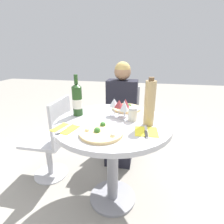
% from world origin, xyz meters
% --- Properties ---
extents(ground_plane, '(12.00, 12.00, 0.00)m').
position_xyz_m(ground_plane, '(0.00, 0.00, 0.00)').
color(ground_plane, gray).
rests_on(ground_plane, ground).
extents(dining_table, '(0.90, 0.90, 0.76)m').
position_xyz_m(dining_table, '(0.00, 0.00, 0.61)').
color(dining_table, gray).
rests_on(dining_table, ground_plane).
extents(chair_behind_diner, '(0.39, 0.39, 0.85)m').
position_xyz_m(chair_behind_diner, '(-0.03, 0.82, 0.41)').
color(chair_behind_diner, silver).
rests_on(chair_behind_diner, ground_plane).
extents(seated_diner, '(0.35, 0.43, 1.16)m').
position_xyz_m(seated_diner, '(-0.03, 0.68, 0.52)').
color(seated_diner, black).
rests_on(seated_diner, ground_plane).
extents(chair_empty_side, '(0.39, 0.39, 0.85)m').
position_xyz_m(chair_empty_side, '(-0.66, 0.19, 0.41)').
color(chair_empty_side, silver).
rests_on(chair_empty_side, ground_plane).
extents(pizza_large, '(0.28, 0.28, 0.05)m').
position_xyz_m(pizza_large, '(-0.03, -0.23, 0.77)').
color(pizza_large, '#E5C17F').
rests_on(pizza_large, dining_table).
extents(pizza_small_far, '(0.26, 0.26, 0.05)m').
position_xyz_m(pizza_small_far, '(0.07, 0.30, 0.77)').
color(pizza_small_far, '#E5C17F').
rests_on(pizza_small_far, dining_table).
extents(wine_bottle, '(0.08, 0.08, 0.34)m').
position_xyz_m(wine_bottle, '(-0.31, 0.08, 0.89)').
color(wine_bottle, '#23471E').
rests_on(wine_bottle, dining_table).
extents(tall_carafe, '(0.08, 0.08, 0.35)m').
position_xyz_m(tall_carafe, '(0.27, -0.02, 0.93)').
color(tall_carafe, tan).
rests_on(tall_carafe, dining_table).
extents(sugar_shaker, '(0.07, 0.07, 0.10)m').
position_xyz_m(sugar_shaker, '(0.15, 0.05, 0.81)').
color(sugar_shaker, silver).
rests_on(sugar_shaker, dining_table).
extents(wine_glass_front_right, '(0.07, 0.07, 0.15)m').
position_xyz_m(wine_glass_front_right, '(0.08, 0.06, 0.87)').
color(wine_glass_front_right, silver).
rests_on(wine_glass_front_right, dining_table).
extents(wine_glass_back_right, '(0.07, 0.07, 0.15)m').
position_xyz_m(wine_glass_back_right, '(0.08, 0.12, 0.87)').
color(wine_glass_back_right, silver).
rests_on(wine_glass_back_right, dining_table).
extents(wine_glass_back_left, '(0.08, 0.08, 0.15)m').
position_xyz_m(wine_glass_back_left, '(-0.01, 0.12, 0.87)').
color(wine_glass_back_left, silver).
rests_on(wine_glass_back_left, dining_table).
extents(wine_glass_center, '(0.08, 0.08, 0.14)m').
position_xyz_m(wine_glass_center, '(0.03, 0.09, 0.87)').
color(wine_glass_center, silver).
rests_on(wine_glass_center, dining_table).
extents(place_setting_left, '(0.18, 0.19, 0.01)m').
position_xyz_m(place_setting_left, '(-0.30, -0.20, 0.76)').
color(place_setting_left, yellow).
rests_on(place_setting_left, dining_table).
extents(place_setting_right, '(0.16, 0.19, 0.01)m').
position_xyz_m(place_setting_right, '(0.26, -0.14, 0.76)').
color(place_setting_right, yellow).
rests_on(place_setting_right, dining_table).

